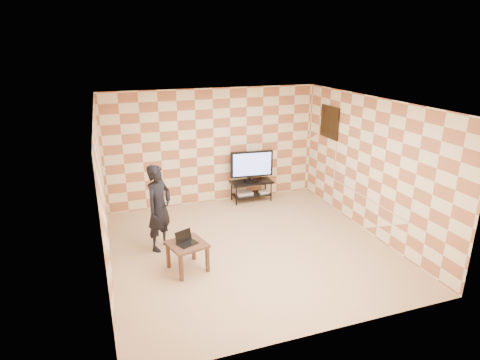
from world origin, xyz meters
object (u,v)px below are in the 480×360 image
at_px(side_table, 187,248).
at_px(person, 159,208).
at_px(tv_stand, 251,186).
at_px(tv, 252,165).

height_order(side_table, person, person).
distance_m(tv_stand, tv, 0.55).
bearing_deg(person, side_table, -115.59).
bearing_deg(tv_stand, tv, -84.74).
relative_size(tv_stand, person, 0.62).
relative_size(side_table, person, 0.44).
xyz_separation_m(tv, side_table, (-2.11, -2.59, -0.50)).
height_order(tv_stand, person, person).
distance_m(side_table, person, 1.05).
distance_m(tv_stand, person, 2.97).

